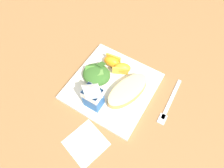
{
  "coord_description": "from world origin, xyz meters",
  "views": [
    {
      "loc": [
        -0.18,
        0.3,
        0.63
      ],
      "look_at": [
        0.0,
        0.0,
        0.03
      ],
      "focal_mm": 32.07,
      "sensor_mm": 36.0,
      "label": 1
    }
  ],
  "objects": [
    {
      "name": "orange_wedge_front",
      "position": [
        0.0,
        -0.07,
        0.04
      ],
      "size": [
        0.07,
        0.06,
        0.04
      ],
      "color": "orange",
      "rests_on": "white_plate"
    },
    {
      "name": "ground",
      "position": [
        0.0,
        0.0,
        0.0
      ],
      "size": [
        3.0,
        3.0,
        0.0
      ],
      "primitive_type": "plane",
      "color": "olive"
    },
    {
      "name": "cheesy_pizza_bread",
      "position": [
        -0.06,
        -0.0,
        0.03
      ],
      "size": [
        0.12,
        0.19,
        0.04
      ],
      "color": "#B77F42",
      "rests_on": "white_plate"
    },
    {
      "name": "white_plate",
      "position": [
        0.0,
        0.0,
        0.01
      ],
      "size": [
        0.28,
        0.28,
        0.02
      ],
      "primitive_type": "cube",
      "color": "white",
      "rests_on": "ground"
    },
    {
      "name": "orange_wedge_middle",
      "position": [
        0.05,
        -0.08,
        0.04
      ],
      "size": [
        0.06,
        0.04,
        0.04
      ],
      "color": "orange",
      "rests_on": "white_plate"
    },
    {
      "name": "metal_fork",
      "position": [
        -0.2,
        -0.04,
        0.0
      ],
      "size": [
        0.03,
        0.19,
        0.01
      ],
      "color": "silver",
      "rests_on": "ground"
    },
    {
      "name": "milk_carton",
      "position": [
        0.01,
        0.09,
        0.08
      ],
      "size": [
        0.06,
        0.04,
        0.11
      ],
      "color": "#23569E",
      "rests_on": "white_plate"
    },
    {
      "name": "green_salad_pile",
      "position": [
        0.06,
        -0.0,
        0.04
      ],
      "size": [
        0.1,
        0.09,
        0.05
      ],
      "color": "#336023",
      "rests_on": "white_plate"
    },
    {
      "name": "paper_napkin",
      "position": [
        -0.03,
        0.21,
        0.0
      ],
      "size": [
        0.14,
        0.14,
        0.0
      ],
      "primitive_type": "cube",
      "rotation": [
        0.0,
        0.0,
        -0.28
      ],
      "color": "white",
      "rests_on": "ground"
    }
  ]
}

